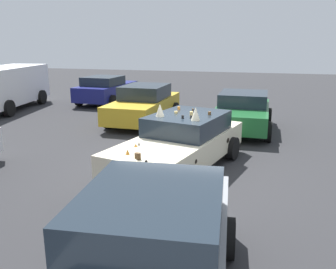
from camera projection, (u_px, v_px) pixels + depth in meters
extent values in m
plane|color=#2D2D30|center=(179.00, 169.00, 9.13)|extent=(60.00, 60.00, 0.00)
cube|color=beige|center=(180.00, 148.00, 8.98)|extent=(4.87, 2.78, 0.62)
cube|color=#1E2833|center=(188.00, 123.00, 9.23)|extent=(2.45, 2.07, 0.47)
cylinder|color=black|center=(187.00, 183.00, 7.43)|extent=(0.66, 0.36, 0.63)
cylinder|color=black|center=(117.00, 169.00, 8.27)|extent=(0.66, 0.36, 0.63)
cylinder|color=black|center=(232.00, 148.00, 9.83)|extent=(0.66, 0.36, 0.63)
cylinder|color=black|center=(174.00, 140.00, 10.67)|extent=(0.66, 0.36, 0.63)
ellipsoid|color=black|center=(236.00, 141.00, 10.11)|extent=(0.18, 0.06, 0.10)
ellipsoid|color=black|center=(161.00, 132.00, 9.88)|extent=(0.18, 0.06, 0.10)
ellipsoid|color=black|center=(188.00, 172.00, 7.44)|extent=(0.18, 0.06, 0.10)
ellipsoid|color=black|center=(184.00, 177.00, 7.31)|extent=(0.16, 0.06, 0.16)
ellipsoid|color=black|center=(178.00, 129.00, 10.79)|extent=(0.19, 0.06, 0.09)
ellipsoid|color=black|center=(228.00, 140.00, 9.48)|extent=(0.19, 0.06, 0.14)
ellipsoid|color=black|center=(196.00, 161.00, 7.76)|extent=(0.11, 0.05, 0.10)
ellipsoid|color=black|center=(177.00, 175.00, 7.00)|extent=(0.19, 0.06, 0.13)
ellipsoid|color=black|center=(180.00, 173.00, 7.09)|extent=(0.11, 0.04, 0.15)
ellipsoid|color=black|center=(181.00, 124.00, 10.90)|extent=(0.14, 0.05, 0.10)
ellipsoid|color=black|center=(165.00, 137.00, 10.08)|extent=(0.13, 0.05, 0.10)
ellipsoid|color=black|center=(183.00, 130.00, 11.06)|extent=(0.18, 0.06, 0.16)
cylinder|color=#51381E|center=(139.00, 156.00, 7.13)|extent=(0.13, 0.13, 0.13)
sphere|color=black|center=(146.00, 161.00, 6.93)|extent=(0.06, 0.06, 0.06)
cone|color=gray|center=(139.00, 143.00, 8.09)|extent=(0.09, 0.09, 0.10)
cone|color=orange|center=(136.00, 145.00, 7.99)|extent=(0.12, 0.12, 0.07)
cone|color=orange|center=(128.00, 152.00, 7.44)|extent=(0.12, 0.12, 0.11)
cylinder|color=#51381E|center=(137.00, 156.00, 7.20)|extent=(0.12, 0.12, 0.11)
cylinder|color=black|center=(191.00, 117.00, 8.74)|extent=(0.06, 0.06, 0.05)
cylinder|color=black|center=(183.00, 117.00, 8.65)|extent=(0.09, 0.09, 0.08)
cylinder|color=#51381E|center=(193.00, 110.00, 9.61)|extent=(0.06, 0.06, 0.06)
cylinder|color=orange|center=(179.00, 108.00, 9.74)|extent=(0.09, 0.09, 0.08)
cone|color=black|center=(191.00, 116.00, 8.67)|extent=(0.07, 0.07, 0.10)
cylinder|color=tan|center=(176.00, 112.00, 9.24)|extent=(0.12, 0.12, 0.06)
cylinder|color=#51381E|center=(210.00, 113.00, 9.05)|extent=(0.10, 0.10, 0.08)
cylinder|color=tan|center=(191.00, 114.00, 8.96)|extent=(0.12, 0.12, 0.10)
cone|color=beige|center=(196.00, 114.00, 8.41)|extent=(0.21, 0.21, 0.32)
cone|color=beige|center=(160.00, 110.00, 8.86)|extent=(0.21, 0.21, 0.32)
cube|color=silver|center=(5.00, 85.00, 16.87)|extent=(5.57, 2.78, 1.68)
cylinder|color=black|center=(9.00, 108.00, 15.43)|extent=(0.75, 0.35, 0.72)
cylinder|color=black|center=(42.00, 97.00, 18.50)|extent=(0.75, 0.35, 0.72)
cylinder|color=black|center=(5.00, 97.00, 18.70)|extent=(0.75, 0.35, 0.72)
cube|color=gold|center=(144.00, 107.00, 14.35)|extent=(4.59, 1.82, 0.68)
cube|color=#1E2833|center=(145.00, 92.00, 14.34)|extent=(2.03, 1.65, 0.53)
cylinder|color=black|center=(154.00, 123.00, 12.86)|extent=(0.61, 0.23, 0.61)
cylinder|color=black|center=(108.00, 120.00, 13.35)|extent=(0.61, 0.23, 0.61)
cylinder|color=black|center=(175.00, 109.00, 15.50)|extent=(0.61, 0.23, 0.61)
cylinder|color=black|center=(136.00, 107.00, 15.98)|extent=(0.61, 0.23, 0.61)
cube|color=navy|center=(107.00, 91.00, 18.78)|extent=(4.05, 2.02, 0.72)
cube|color=#1E2833|center=(103.00, 81.00, 18.30)|extent=(1.93, 1.76, 0.43)
cylinder|color=black|center=(103.00, 93.00, 20.27)|extent=(0.64, 0.25, 0.63)
cylinder|color=black|center=(133.00, 95.00, 19.70)|extent=(0.64, 0.25, 0.63)
cylinder|color=black|center=(79.00, 100.00, 18.01)|extent=(0.64, 0.25, 0.63)
cylinder|color=black|center=(112.00, 101.00, 17.45)|extent=(0.64, 0.25, 0.63)
cube|color=gray|center=(150.00, 267.00, 4.17)|extent=(4.42, 2.12, 0.72)
cube|color=#1E2833|center=(152.00, 213.00, 4.14)|extent=(2.11, 1.77, 0.53)
cylinder|color=black|center=(227.00, 238.00, 5.36)|extent=(0.64, 0.28, 0.62)
cylinder|color=black|center=(114.00, 228.00, 5.66)|extent=(0.64, 0.28, 0.62)
cube|color=#1E602D|center=(242.00, 115.00, 12.89)|extent=(3.97, 1.82, 0.62)
cube|color=#1E2833|center=(244.00, 99.00, 13.08)|extent=(1.93, 1.67, 0.46)
cylinder|color=black|center=(268.00, 132.00, 11.57)|extent=(0.67, 0.22, 0.67)
cylinder|color=black|center=(211.00, 128.00, 12.05)|extent=(0.67, 0.22, 0.67)
cylinder|color=black|center=(268.00, 117.00, 13.86)|extent=(0.67, 0.22, 0.67)
cylinder|color=black|center=(220.00, 114.00, 14.34)|extent=(0.67, 0.22, 0.67)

